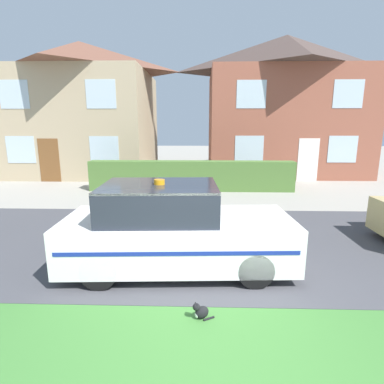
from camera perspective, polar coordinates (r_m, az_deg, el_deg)
name	(u,v)px	position (r m, az deg, el deg)	size (l,w,h in m)	color
ground_plane	(218,349)	(4.12, 4.92, -27.71)	(80.00, 80.00, 0.00)	gray
road_strip	(210,241)	(7.19, 3.42, -9.29)	(28.00, 5.33, 0.01)	#424247
lawn_verge	(220,377)	(3.81, 5.31, -31.69)	(28.00, 2.56, 0.01)	#3D7533
garden_hedge	(191,176)	(12.64, -0.14, 3.10)	(8.56, 0.63, 1.25)	#4C7233
police_car	(174,229)	(5.64, -3.45, -7.12)	(4.26, 1.90, 1.71)	black
cat	(201,312)	(4.53, 1.67, -21.81)	(0.31, 0.22, 0.26)	black
house_left	(84,109)	(18.70, -19.96, 14.72)	(7.82, 6.47, 7.21)	tan
house_right	(283,105)	(18.43, 16.97, 15.50)	(8.68, 5.96, 7.53)	#93513D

